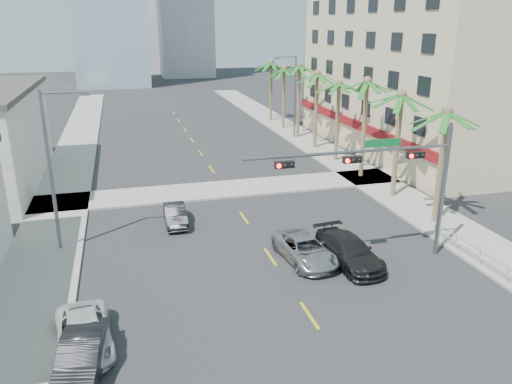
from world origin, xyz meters
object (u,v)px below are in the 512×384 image
at_px(car_lane_center, 305,249).
at_px(traffic_signal_mast, 392,171).
at_px(car_lane_left, 175,215).
at_px(car_parked_mid, 81,357).
at_px(car_parked_far, 84,334).
at_px(car_lane_right, 349,251).

bearing_deg(car_lane_center, traffic_signal_mast, -20.99).
height_order(traffic_signal_mast, car_lane_left, traffic_signal_mast).
xyz_separation_m(traffic_signal_mast, car_lane_left, (-10.27, 8.20, -4.44)).
distance_m(car_parked_mid, car_parked_far, 1.61).
height_order(traffic_signal_mast, car_lane_center, traffic_signal_mast).
relative_size(car_lane_left, car_lane_right, 0.74).
distance_m(traffic_signal_mast, car_lane_center, 6.14).
distance_m(car_parked_mid, car_lane_center, 12.83).
xyz_separation_m(traffic_signal_mast, car_parked_far, (-15.18, -3.76, -4.43)).
xyz_separation_m(traffic_signal_mast, car_lane_center, (-4.13, 1.14, -4.39)).
height_order(car_parked_far, car_lane_left, car_parked_far).
height_order(car_parked_far, car_lane_right, car_lane_right).
xyz_separation_m(car_lane_left, car_lane_center, (6.14, -7.06, 0.05)).
xyz_separation_m(traffic_signal_mast, car_parked_mid, (-15.18, -5.37, -4.36)).
height_order(traffic_signal_mast, car_lane_right, traffic_signal_mast).
height_order(car_parked_mid, car_lane_center, car_parked_mid).
relative_size(traffic_signal_mast, car_lane_center, 2.32).
xyz_separation_m(car_parked_far, car_lane_right, (13.20, 3.98, 0.11)).
bearing_deg(car_parked_far, car_parked_mid, -95.86).
xyz_separation_m(car_parked_mid, car_lane_right, (13.20, 5.59, 0.04)).
height_order(car_lane_left, car_lane_center, car_lane_center).
distance_m(car_parked_far, car_lane_right, 13.79).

